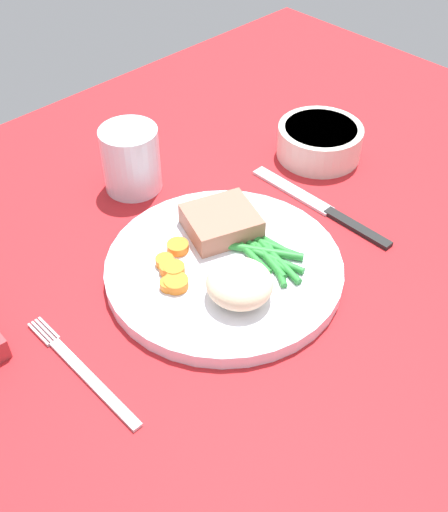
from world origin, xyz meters
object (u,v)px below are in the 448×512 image
object	(u,v)px
dinner_plate	(224,268)
salad_bowl	(320,140)
meat_portion	(221,222)
water_glass	(132,163)
fork	(83,371)
knife	(322,208)

from	to	relation	value
dinner_plate	salad_bowl	world-z (taller)	salad_bowl
meat_portion	salad_bowl	bearing A→B (deg)	9.31
dinner_plate	water_glass	world-z (taller)	water_glass
salad_bowl	dinner_plate	bearing A→B (deg)	-163.16
dinner_plate	water_glass	xyz separation A→B (cm)	(2.73, 19.06, 2.70)
water_glass	fork	bearing A→B (deg)	-137.55
fork	salad_bowl	distance (cm)	43.78
dinner_plate	meat_portion	distance (cm)	5.63
meat_portion	water_glass	bearing A→B (deg)	92.59
dinner_plate	fork	bearing A→B (deg)	-179.20
meat_portion	fork	distance (cm)	22.36
fork	salad_bowl	xyz separation A→B (cm)	(43.04, 7.72, 2.19)
knife	dinner_plate	bearing A→B (deg)	-179.92
dinner_plate	fork	distance (cm)	18.39
dinner_plate	salad_bowl	bearing A→B (deg)	16.84
knife	water_glass	world-z (taller)	water_glass
knife	water_glass	size ratio (longest dim) A/B	2.53
salad_bowl	meat_portion	bearing A→B (deg)	-170.69
dinner_plate	salad_bowl	xyz separation A→B (cm)	(24.66, 7.46, 1.59)
dinner_plate	knife	world-z (taller)	dinner_plate
water_glass	salad_bowl	world-z (taller)	water_glass
water_glass	salad_bowl	xyz separation A→B (cm)	(21.93, -11.59, -1.11)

